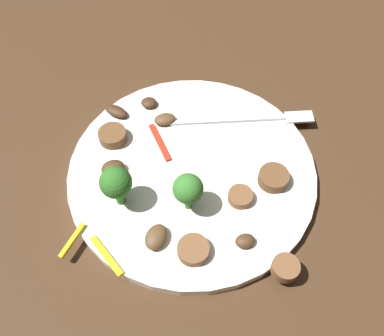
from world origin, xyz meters
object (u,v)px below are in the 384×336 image
(mushroom_4, at_px, (245,241))
(mushroom_3, at_px, (165,119))
(mushroom_1, at_px, (149,103))
(pepper_strip_0, at_px, (160,142))
(mushroom_0, at_px, (113,168))
(plate, at_px, (192,171))
(mushroom_2, at_px, (156,237))
(pepper_strip_2, at_px, (106,256))
(mushroom_5, at_px, (116,111))
(sausage_slice_2, at_px, (240,197))
(broccoli_floret_1, at_px, (189,189))
(sausage_slice_4, at_px, (285,268))
(broccoli_floret_0, at_px, (116,183))
(pepper_strip_1, at_px, (72,241))
(fork, at_px, (253,119))
(sausage_slice_0, at_px, (113,136))
(sausage_slice_3, at_px, (273,178))
(sausage_slice_1, at_px, (193,250))

(mushroom_4, bearing_deg, mushroom_3, 123.04)
(mushroom_1, bearing_deg, pepper_strip_0, -70.57)
(mushroom_0, bearing_deg, mushroom_1, 75.90)
(plate, bearing_deg, mushroom_2, -107.72)
(mushroom_1, xyz_separation_m, pepper_strip_2, (-0.01, -0.21, -0.00))
(pepper_strip_2, bearing_deg, mushroom_4, 10.41)
(mushroom_3, bearing_deg, mushroom_5, 172.57)
(mushroom_2, bearing_deg, mushroom_1, 100.37)
(sausage_slice_2, bearing_deg, mushroom_5, 144.85)
(sausage_slice_2, bearing_deg, broccoli_floret_1, -166.47)
(sausage_slice_4, distance_m, mushroom_2, 0.13)
(broccoli_floret_0, xyz_separation_m, pepper_strip_2, (-0.00, -0.06, -0.04))
(pepper_strip_1, bearing_deg, sausage_slice_2, 20.56)
(fork, xyz_separation_m, sausage_slice_4, (0.03, -0.19, 0.00))
(sausage_slice_4, height_order, mushroom_5, sausage_slice_4)
(broccoli_floret_0, relative_size, mushroom_4, 2.73)
(fork, distance_m, broccoli_floret_0, 0.20)
(mushroom_0, distance_m, pepper_strip_2, 0.10)
(sausage_slice_0, relative_size, sausage_slice_2, 1.24)
(sausage_slice_0, relative_size, mushroom_4, 1.65)
(mushroom_3, bearing_deg, mushroom_4, -56.96)
(broccoli_floret_1, distance_m, mushroom_4, 0.08)
(fork, xyz_separation_m, mushroom_0, (-0.16, -0.09, 0.01))
(plate, distance_m, pepper_strip_0, 0.05)
(sausage_slice_3, distance_m, mushroom_1, 0.19)
(sausage_slice_1, xyz_separation_m, sausage_slice_2, (0.05, 0.07, -0.00))
(pepper_strip_0, bearing_deg, plate, -37.94)
(fork, bearing_deg, broccoli_floret_0, -146.78)
(plate, distance_m, pepper_strip_1, 0.15)
(mushroom_2, distance_m, pepper_strip_1, 0.09)
(sausage_slice_2, xyz_separation_m, sausage_slice_3, (0.04, 0.03, 0.00))
(broccoli_floret_0, xyz_separation_m, mushroom_5, (-0.03, 0.12, -0.03))
(fork, bearing_deg, mushroom_2, -128.76)
(sausage_slice_1, xyz_separation_m, pepper_strip_2, (-0.09, -0.01, -0.00))
(mushroom_3, bearing_deg, sausage_slice_2, -47.31)
(plate, height_order, pepper_strip_0, pepper_strip_0)
(sausage_slice_3, height_order, mushroom_3, sausage_slice_3)
(mushroom_1, height_order, pepper_strip_1, mushroom_1)
(mushroom_3, bearing_deg, mushroom_0, -122.63)
(broccoli_floret_0, xyz_separation_m, sausage_slice_1, (0.08, -0.05, -0.03))
(broccoli_floret_1, distance_m, mushroom_3, 0.13)
(plate, distance_m, sausage_slice_2, 0.07)
(sausage_slice_2, distance_m, pepper_strip_0, 0.12)
(broccoli_floret_0, xyz_separation_m, mushroom_3, (0.03, 0.12, -0.03))
(sausage_slice_0, relative_size, pepper_strip_0, 0.58)
(sausage_slice_0, bearing_deg, pepper_strip_1, -97.02)
(broccoli_floret_0, height_order, broccoli_floret_1, broccoli_floret_0)
(sausage_slice_1, distance_m, mushroom_5, 0.21)
(fork, relative_size, broccoli_floret_0, 3.24)
(mushroom_1, relative_size, mushroom_5, 0.63)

